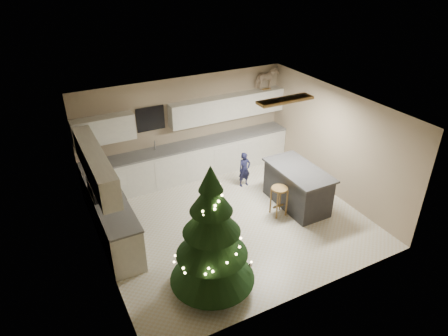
{
  "coord_description": "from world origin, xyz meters",
  "views": [
    {
      "loc": [
        -3.48,
        -6.33,
        5.3
      ],
      "look_at": [
        0.0,
        0.35,
        1.15
      ],
      "focal_mm": 32.0,
      "sensor_mm": 36.0,
      "label": 1
    }
  ],
  "objects": [
    {
      "name": "cabinetry",
      "position": [
        -0.91,
        1.65,
        0.76
      ],
      "size": [
        5.5,
        3.2,
        2.0
      ],
      "color": "silver",
      "rests_on": "ground_plane"
    },
    {
      "name": "rocking_horse",
      "position": [
        2.3,
        2.32,
        2.29
      ],
      "size": [
        0.66,
        0.36,
        0.55
      ],
      "rotation": [
        0.0,
        0.0,
        1.68
      ],
      "color": "brown",
      "rests_on": "cabinetry"
    },
    {
      "name": "toddler",
      "position": [
        1.0,
        1.16,
        0.46
      ],
      "size": [
        0.34,
        0.23,
        0.91
      ],
      "primitive_type": "imported",
      "rotation": [
        0.0,
        0.0,
        0.04
      ],
      "color": "black",
      "rests_on": "ground_plane"
    },
    {
      "name": "ground_plane",
      "position": [
        0.0,
        0.0,
        0.0
      ],
      "size": [
        5.5,
        5.5,
        0.0
      ],
      "primitive_type": "plane",
      "color": "silver"
    },
    {
      "name": "island",
      "position": [
        1.64,
        -0.15,
        0.48
      ],
      "size": [
        0.9,
        1.7,
        0.95
      ],
      "color": "black",
      "rests_on": "ground_plane"
    },
    {
      "name": "christmas_tree",
      "position": [
        -1.25,
        -1.6,
        1.01
      ],
      "size": [
        1.54,
        1.49,
        2.47
      ],
      "rotation": [
        0.0,
        0.0,
        0.33
      ],
      "color": "#3F2816",
      "rests_on": "ground_plane"
    },
    {
      "name": "bar_stool",
      "position": [
        1.05,
        -0.29,
        0.52
      ],
      "size": [
        0.36,
        0.36,
        0.69
      ],
      "rotation": [
        0.0,
        0.0,
        0.37
      ],
      "color": "brown",
      "rests_on": "ground_plane"
    },
    {
      "name": "room_shell",
      "position": [
        0.02,
        0.0,
        1.75
      ],
      "size": [
        5.52,
        5.02,
        2.61
      ],
      "color": "gray",
      "rests_on": "ground_plane"
    }
  ]
}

